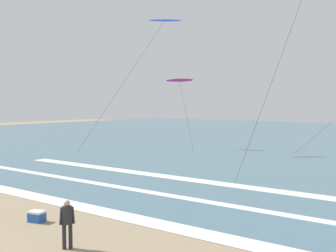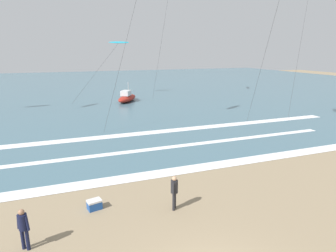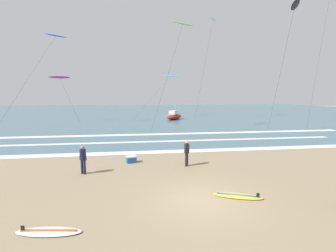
{
  "view_description": "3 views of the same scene",
  "coord_description": "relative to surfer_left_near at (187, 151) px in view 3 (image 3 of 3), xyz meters",
  "views": [
    {
      "loc": [
        11.0,
        -3.58,
        4.72
      ],
      "look_at": [
        0.75,
        10.09,
        3.77
      ],
      "focal_mm": 44.11,
      "sensor_mm": 36.0,
      "label": 1
    },
    {
      "loc": [
        -3.77,
        -5.88,
        6.94
      ],
      "look_at": [
        1.02,
        7.17,
        3.29
      ],
      "focal_mm": 30.82,
      "sensor_mm": 36.0,
      "label": 2
    },
    {
      "loc": [
        -2.73,
        -9.37,
        4.36
      ],
      "look_at": [
        0.03,
        9.62,
        1.91
      ],
      "focal_mm": 26.1,
      "sensor_mm": 36.0,
      "label": 3
    }
  ],
  "objects": [
    {
      "name": "surfboard_right_spare",
      "position": [
        1.17,
        -4.85,
        -0.91
      ],
      "size": [
        2.17,
        1.34,
        0.25
      ],
      "color": "yellow",
      "rests_on": "ground"
    },
    {
      "name": "surfer_right_near",
      "position": [
        -6.0,
        -0.69,
        0.0
      ],
      "size": [
        0.47,
        0.36,
        1.6
      ],
      "color": "#141938",
      "rests_on": "ground"
    },
    {
      "name": "wave_foam_mid_break",
      "position": [
        -2.22,
        8.13,
        -0.94
      ],
      "size": [
        37.7,
        0.64,
        0.01
      ],
      "primitive_type": "cube",
      "color": "white",
      "rests_on": "ocean_surface"
    },
    {
      "name": "cooler_box",
      "position": [
        -3.38,
        1.24,
        -0.74
      ],
      "size": [
        0.7,
        0.57,
        0.44
      ],
      "color": "#1E4C9E",
      "rests_on": "ground"
    },
    {
      "name": "kite_white_distant_high",
      "position": [
        11.37,
        29.98,
        16.8
      ],
      "size": [
        4.25,
        3.08,
        18.12
      ],
      "color": "white",
      "rests_on": "ground"
    },
    {
      "name": "surfer_left_near",
      "position": [
        0.0,
        0.0,
        0.0
      ],
      "size": [
        0.35,
        0.47,
        1.6
      ],
      "color": "#232328",
      "rests_on": "ground"
    },
    {
      "name": "surfboard_foreground_flat",
      "position": [
        -5.96,
        -6.6,
        -0.91
      ],
      "size": [
        2.16,
        0.89,
        0.25
      ],
      "color": "silver",
      "rests_on": "ground"
    },
    {
      "name": "offshore_boat",
      "position": [
        4.12,
        28.75,
        -0.4
      ],
      "size": [
        4.22,
        5.3,
        2.7
      ],
      "color": "maroon",
      "rests_on": "ground"
    },
    {
      "name": "wave_foam_shoreline",
      "position": [
        0.83,
        3.87,
        -0.94
      ],
      "size": [
        45.68,
        1.09,
        0.01
      ],
      "primitive_type": "cube",
      "color": "white",
      "rests_on": "ocean_surface"
    },
    {
      "name": "kite_cyan_far_right",
      "position": [
        4.57,
        35.38,
        7.18
      ],
      "size": [
        9.46,
        6.15,
        8.41
      ],
      "color": "#23A8C6",
      "rests_on": "ground"
    },
    {
      "name": "kite_black_high_left",
      "position": [
        12.78,
        8.93,
        12.11
      ],
      "size": [
        2.26,
        5.79,
        13.37
      ],
      "color": "black",
      "rests_on": "ground"
    },
    {
      "name": "ocean_surface",
      "position": [
        -0.51,
        48.47,
        -0.95
      ],
      "size": [
        140.0,
        90.0,
        0.01
      ],
      "primitive_type": "cube",
      "color": "#476B7A",
      "rests_on": "ground"
    },
    {
      "name": "kite_lime_far_left",
      "position": [
        2.9,
        15.54,
        11.77
      ],
      "size": [
        5.72,
        2.73,
        13.03
      ],
      "color": "#70C628",
      "rests_on": "ground"
    },
    {
      "name": "wave_foam_outer_break",
      "position": [
        1.44,
        12.38,
        -0.94
      ],
      "size": [
        40.19,
        1.1,
        0.01
      ],
      "primitive_type": "cube",
      "color": "white",
      "rests_on": "ocean_surface"
    },
    {
      "name": "kite_blue_low_near",
      "position": [
        -13.8,
        23.23,
        11.61
      ],
      "size": [
        7.51,
        7.27,
        12.87
      ],
      "color": "blue",
      "rests_on": "ground"
    },
    {
      "name": "ground_plane",
      "position": [
        -0.51,
        -4.96,
        -0.96
      ],
      "size": [
        160.0,
        160.0,
        0.0
      ],
      "primitive_type": "plane",
      "color": "#937F60"
    },
    {
      "name": "kite_magenta_mid_center",
      "position": [
        -14.59,
        26.88,
        6.14
      ],
      "size": [
        4.95,
        2.87,
        7.34
      ],
      "color": "#CC2384",
      "rests_on": "ground"
    }
  ]
}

